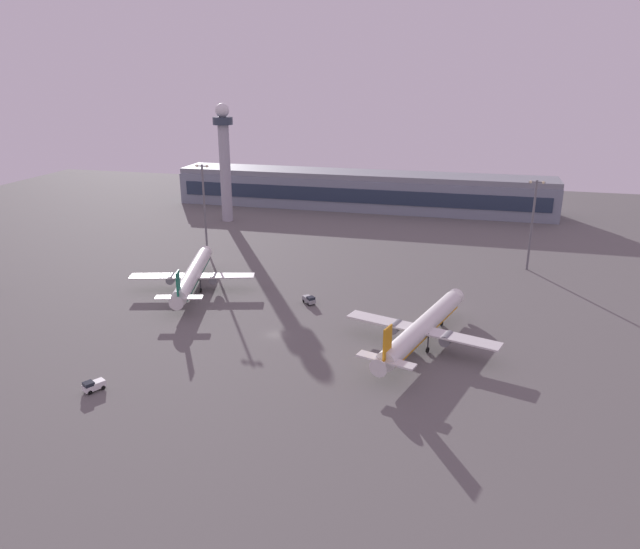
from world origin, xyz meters
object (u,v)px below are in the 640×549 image
at_px(cargo_loader, 93,385).
at_px(apron_light_west, 204,203).
at_px(maintenance_van, 309,300).
at_px(apron_light_central, 532,220).
at_px(control_tower, 224,155).
at_px(airplane_far_stand, 422,328).
at_px(airplane_near_gate, 193,275).

xyz_separation_m(cargo_loader, apron_light_west, (-19.00, 95.37, 15.78)).
distance_m(maintenance_van, apron_light_central, 76.17).
bearing_deg(cargo_loader, maintenance_van, -86.39).
xyz_separation_m(maintenance_van, cargo_loader, (-29.01, -55.30, 0.00)).
relative_size(control_tower, cargo_loader, 10.46).
distance_m(maintenance_van, apron_light_west, 64.50).
xyz_separation_m(airplane_far_stand, apron_light_central, (27.62, 64.52, 11.59)).
relative_size(airplane_near_gate, maintenance_van, 10.34).
bearing_deg(control_tower, apron_light_central, -17.71).
bearing_deg(apron_light_central, control_tower, 162.29).
xyz_separation_m(control_tower, cargo_loader, (28.96, -138.09, -26.01)).
bearing_deg(maintenance_van, airplane_near_gate, -48.40).
xyz_separation_m(cargo_loader, apron_light_central, (88.38, 100.62, 14.92)).
bearing_deg(apron_light_central, cargo_loader, -131.30).
bearing_deg(cargo_loader, apron_light_central, -100.01).
bearing_deg(cargo_loader, airplane_near_gate, -52.56).
distance_m(airplane_far_stand, cargo_loader, 70.76).
bearing_deg(control_tower, airplane_near_gate, -74.20).
distance_m(airplane_near_gate, apron_light_west, 41.62).
bearing_deg(apron_light_west, cargo_loader, -78.73).
bearing_deg(maintenance_van, airplane_far_stand, 104.52).
xyz_separation_m(control_tower, maintenance_van, (57.96, -82.80, -26.01)).
xyz_separation_m(airplane_far_stand, airplane_near_gate, (-67.00, 21.70, -0.10)).
distance_m(airplane_far_stand, maintenance_van, 37.26).
xyz_separation_m(airplane_near_gate, apron_light_west, (-12.77, 37.57, 12.55)).
relative_size(airplane_far_stand, maintenance_van, 10.52).
height_order(control_tower, airplane_near_gate, control_tower).
bearing_deg(apron_light_west, airplane_near_gate, -71.23).
bearing_deg(control_tower, maintenance_van, -55.01).
bearing_deg(apron_light_west, apron_light_central, 2.80).
distance_m(airplane_far_stand, apron_light_west, 100.15).
xyz_separation_m(airplane_near_gate, maintenance_van, (35.24, -2.51, -3.23)).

